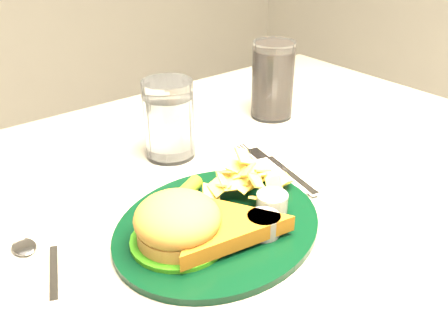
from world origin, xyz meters
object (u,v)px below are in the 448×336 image
at_px(dinner_plate, 218,207).
at_px(water_glass, 169,119).
at_px(fork_napkin, 286,173).
at_px(cola_glass, 273,80).

relative_size(dinner_plate, water_glass, 2.30).
height_order(water_glass, fork_napkin, water_glass).
xyz_separation_m(water_glass, fork_napkin, (0.10, -0.16, -0.06)).
distance_m(cola_glass, fork_napkin, 0.24).
distance_m(water_glass, fork_napkin, 0.20).
relative_size(dinner_plate, fork_napkin, 1.77).
bearing_deg(dinner_plate, water_glass, 55.86).
xyz_separation_m(dinner_plate, water_glass, (0.06, 0.21, 0.03)).
xyz_separation_m(water_glass, cola_glass, (0.24, 0.02, 0.01)).
height_order(dinner_plate, cola_glass, cola_glass).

